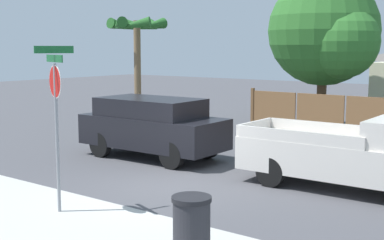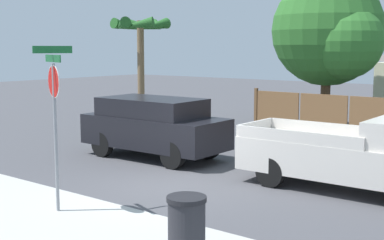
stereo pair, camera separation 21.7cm
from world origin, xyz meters
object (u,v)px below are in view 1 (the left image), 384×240
stop_sign (56,101)px  orange_pickup (355,155)px  trash_bin (192,227)px  palm_tree (137,35)px  oak_tree (327,33)px  red_suv (152,125)px

stop_sign → orange_pickup: bearing=70.4°
orange_pickup → trash_bin: 5.68m
palm_tree → oak_tree: bearing=38.9°
orange_pickup → stop_sign: bearing=-130.1°
oak_tree → red_suv: 9.30m
red_suv → orange_pickup: red_suv is taller
oak_tree → red_suv: oak_tree is taller
stop_sign → trash_bin: size_ratio=3.37×
red_suv → trash_bin: size_ratio=4.53×
oak_tree → stop_sign: oak_tree is taller
palm_tree → stop_sign: bearing=-55.6°
oak_tree → palm_tree: oak_tree is taller
oak_tree → stop_sign: size_ratio=1.85×
orange_pickup → stop_sign: size_ratio=1.49×
palm_tree → stop_sign: (6.22, -9.07, -1.59)m
orange_pickup → stop_sign: stop_sign is taller
palm_tree → orange_pickup: bearing=-19.3°
red_suv → trash_bin: 8.14m
orange_pickup → trash_bin: bearing=-97.4°
orange_pickup → red_suv: bearing=178.8°
oak_tree → palm_tree: 7.77m
orange_pickup → trash_bin: size_ratio=5.03×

